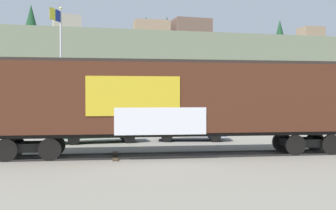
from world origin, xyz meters
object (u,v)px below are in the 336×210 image
freight_car (175,100)px  parked_car_blue (190,127)px  parked_car_green (99,128)px  flagpole (59,57)px

freight_car → parked_car_blue: freight_car is taller
freight_car → parked_car_blue: 6.51m
freight_car → parked_car_green: 6.94m
flagpole → parked_car_blue: (7.64, -3.03, -4.30)m
parked_car_green → flagpole: bearing=129.1°
flagpole → parked_car_green: (2.33, -2.87, -4.29)m
parked_car_green → parked_car_blue: bearing=-1.7°
flagpole → freight_car: bearing=-59.0°
freight_car → flagpole: (-5.35, 8.90, 2.65)m
freight_car → parked_car_blue: bearing=68.6°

